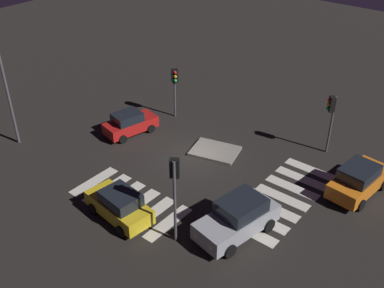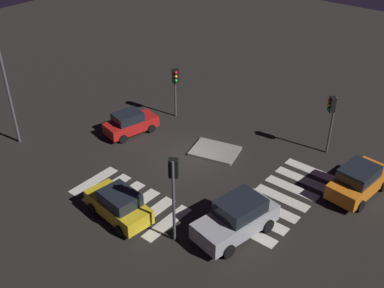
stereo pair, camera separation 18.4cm
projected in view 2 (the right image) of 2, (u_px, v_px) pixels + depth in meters
name	position (u px, v px, depth m)	size (l,w,h in m)	color
ground_plane	(192.00, 157.00, 29.05)	(80.00, 80.00, 0.00)	black
traffic_island	(215.00, 151.00, 29.51)	(3.38, 2.86, 0.18)	gray
car_yellow	(119.00, 205.00, 23.79)	(4.06, 2.19, 1.71)	gold
car_silver	(237.00, 218.00, 22.73)	(2.74, 4.70, 1.95)	#9EA0A5
car_orange	(359.00, 180.00, 25.46)	(2.37, 4.38, 1.84)	orange
car_red	(130.00, 123.00, 31.22)	(2.31, 3.86, 1.59)	red
traffic_light_north	(331.00, 111.00, 27.99)	(0.53, 0.54, 3.91)	#47474C
traffic_light_west	(175.00, 81.00, 32.10)	(0.53, 0.54, 3.75)	#47474C
traffic_light_east	(174.00, 180.00, 21.05)	(0.54, 0.53, 4.68)	#47474C
street_lamp	(2.00, 65.00, 27.79)	(0.56, 0.56, 8.03)	#47474C
crosswalk_near	(128.00, 201.00, 25.38)	(6.45, 3.20, 0.02)	silver
crosswalk_side	(282.00, 198.00, 25.59)	(3.20, 7.60, 0.02)	silver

